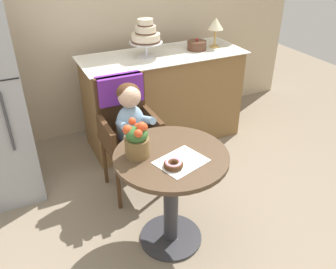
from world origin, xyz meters
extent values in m
plane|color=gray|center=(0.00, 0.00, 0.00)|extent=(8.00, 8.00, 0.00)
cylinder|color=#4C3826|center=(0.00, 0.00, 0.70)|extent=(0.72, 0.72, 0.03)
cylinder|color=#333338|center=(0.00, 0.00, 0.34)|extent=(0.10, 0.10, 0.69)
cylinder|color=#333338|center=(0.00, 0.00, 0.01)|extent=(0.44, 0.44, 0.02)
cube|color=#472D19|center=(-0.04, 0.64, 0.47)|extent=(0.42, 0.42, 0.04)
cube|color=#472D19|center=(-0.04, 0.83, 0.72)|extent=(0.40, 0.04, 0.46)
cube|color=#472D19|center=(-0.23, 0.64, 0.58)|extent=(0.04, 0.38, 0.18)
cube|color=#472D19|center=(0.15, 0.64, 0.58)|extent=(0.04, 0.38, 0.18)
cube|color=#6B2893|center=(-0.04, 0.83, 0.84)|extent=(0.36, 0.11, 0.22)
cylinder|color=#472D19|center=(-0.22, 0.46, 0.23)|extent=(0.03, 0.03, 0.45)
cylinder|color=#472D19|center=(0.14, 0.46, 0.23)|extent=(0.03, 0.03, 0.45)
cylinder|color=#472D19|center=(-0.22, 0.82, 0.23)|extent=(0.03, 0.03, 0.45)
cylinder|color=#472D19|center=(0.14, 0.82, 0.23)|extent=(0.03, 0.03, 0.45)
ellipsoid|color=#8CADCC|center=(-0.04, 0.62, 0.64)|extent=(0.22, 0.16, 0.30)
sphere|color=#E0B293|center=(-0.04, 0.61, 0.87)|extent=(0.17, 0.17, 0.17)
ellipsoid|color=#4C2D19|center=(-0.04, 0.63, 0.89)|extent=(0.17, 0.17, 0.14)
cylinder|color=#8CADCC|center=(-0.14, 0.53, 0.69)|extent=(0.08, 0.23, 0.13)
sphere|color=#E0B293|center=(-0.13, 0.45, 0.62)|extent=(0.06, 0.06, 0.06)
cylinder|color=#8CADCC|center=(0.05, 0.53, 0.69)|extent=(0.08, 0.23, 0.13)
sphere|color=#E0B293|center=(0.04, 0.45, 0.62)|extent=(0.06, 0.06, 0.06)
cylinder|color=#3F4760|center=(-0.10, 0.54, 0.53)|extent=(0.09, 0.22, 0.09)
cylinder|color=#3F4760|center=(-0.10, 0.43, 0.36)|extent=(0.08, 0.08, 0.26)
cylinder|color=#3F4760|center=(0.01, 0.54, 0.53)|extent=(0.09, 0.22, 0.09)
cylinder|color=#3F4760|center=(0.01, 0.43, 0.36)|extent=(0.08, 0.08, 0.26)
cube|color=white|center=(0.02, -0.10, 0.72)|extent=(0.34, 0.30, 0.00)
torus|color=#4C2D19|center=(-0.05, -0.13, 0.74)|extent=(0.12, 0.12, 0.04)
torus|color=pink|center=(-0.05, -0.13, 0.75)|extent=(0.10, 0.10, 0.02)
cylinder|color=brown|center=(-0.19, 0.08, 0.78)|extent=(0.15, 0.15, 0.12)
ellipsoid|color=#38662D|center=(-0.19, 0.08, 0.87)|extent=(0.14, 0.14, 0.10)
sphere|color=#E54C23|center=(-0.15, 0.07, 0.91)|extent=(0.05, 0.05, 0.05)
sphere|color=#E54C23|center=(-0.17, 0.10, 0.91)|extent=(0.04, 0.04, 0.04)
sphere|color=#E54C23|center=(-0.19, 0.13, 0.93)|extent=(0.04, 0.04, 0.04)
sphere|color=#E54C23|center=(-0.24, 0.10, 0.90)|extent=(0.06, 0.06, 0.06)
sphere|color=#E54C23|center=(-0.22, 0.06, 0.88)|extent=(0.06, 0.06, 0.06)
sphere|color=#E54C23|center=(-0.20, 0.03, 0.91)|extent=(0.05, 0.05, 0.05)
sphere|color=#E54C23|center=(-0.16, 0.06, 0.93)|extent=(0.06, 0.06, 0.06)
cube|color=olive|center=(0.55, 1.30, 0.45)|extent=(1.50, 0.56, 0.90)
cube|color=white|center=(0.55, 1.30, 0.90)|extent=(1.56, 0.62, 0.01)
cylinder|color=silver|center=(0.38, 1.30, 0.91)|extent=(0.16, 0.16, 0.01)
cylinder|color=silver|center=(0.38, 1.30, 0.97)|extent=(0.03, 0.03, 0.12)
cylinder|color=silver|center=(0.38, 1.30, 1.03)|extent=(0.30, 0.30, 0.01)
cylinder|color=beige|center=(0.38, 1.30, 1.08)|extent=(0.25, 0.25, 0.08)
cylinder|color=#4C2D1E|center=(0.38, 1.30, 1.05)|extent=(0.26, 0.26, 0.01)
cylinder|color=beige|center=(0.38, 1.30, 1.15)|extent=(0.18, 0.18, 0.07)
cylinder|color=#4C2D1E|center=(0.38, 1.30, 1.12)|extent=(0.19, 0.19, 0.01)
cylinder|color=beige|center=(0.38, 1.30, 1.21)|extent=(0.14, 0.14, 0.06)
cylinder|color=#4C2D1E|center=(0.38, 1.30, 1.19)|extent=(0.14, 0.14, 0.01)
cylinder|color=#4C2D1E|center=(0.91, 1.30, 0.94)|extent=(0.19, 0.19, 0.08)
sphere|color=red|center=(0.91, 1.30, 0.99)|extent=(0.02, 0.02, 0.02)
cylinder|color=#B28C47|center=(1.10, 1.29, 0.91)|extent=(0.09, 0.09, 0.01)
cylinder|color=#B28C47|center=(1.10, 1.29, 0.99)|extent=(0.02, 0.02, 0.16)
cone|color=beige|center=(1.10, 1.29, 1.13)|extent=(0.15, 0.15, 0.11)
cylinder|color=#3F3F44|center=(-0.87, 0.79, 0.77)|extent=(0.02, 0.02, 0.45)
camera|label=1|loc=(-0.80, -1.62, 1.93)|focal=37.79mm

